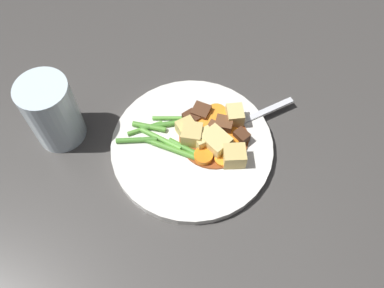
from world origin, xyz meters
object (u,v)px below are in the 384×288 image
object	(u,v)px
meat_chunk_2	(224,125)
potato_chunk_1	(235,116)
carrot_slice_2	(216,114)
potato_chunk_0	(216,142)
potato_chunk_5	(187,129)
fork	(245,120)
water_glass	(52,112)
potato_chunk_4	(203,138)
meat_chunk_4	(192,119)
carrot_slice_3	(207,123)
carrot_slice_1	(232,136)
carrot_slice_0	(203,156)
carrot_slice_4	(223,158)
dinner_plate	(192,146)
carrot_slice_5	(201,130)
meat_chunk_1	(241,137)
potato_chunk_3	(191,135)
meat_chunk_0	(201,113)
potato_chunk_2	(234,156)
meat_chunk_3	(213,130)

from	to	relation	value
meat_chunk_2	potato_chunk_1	bearing A→B (deg)	40.64
carrot_slice_2	potato_chunk_0	xyz separation A→B (m)	(-0.01, -0.06, 0.01)
potato_chunk_5	fork	world-z (taller)	potato_chunk_5
carrot_slice_2	water_glass	size ratio (longest dim) A/B	0.29
potato_chunk_4	meat_chunk_4	size ratio (longest dim) A/B	1.21
carrot_slice_3	potato_chunk_5	bearing A→B (deg)	-158.85
carrot_slice_1	potato_chunk_1	bearing A→B (deg)	79.77
carrot_slice_0	carrot_slice_2	size ratio (longest dim) A/B	0.85
carrot_slice_2	meat_chunk_4	xyz separation A→B (m)	(-0.04, -0.01, 0.00)
carrot_slice_1	carrot_slice_4	size ratio (longest dim) A/B	1.08
dinner_plate	potato_chunk_0	world-z (taller)	potato_chunk_0
potato_chunk_0	fork	size ratio (longest dim) A/B	0.25
carrot_slice_5	carrot_slice_0	bearing A→B (deg)	-87.58
carrot_slice_0	meat_chunk_1	size ratio (longest dim) A/B	1.32
carrot_slice_4	fork	world-z (taller)	carrot_slice_4
carrot_slice_3	potato_chunk_0	distance (m)	0.04
carrot_slice_5	potato_chunk_5	xyz separation A→B (m)	(-0.02, -0.00, 0.01)
dinner_plate	carrot_slice_3	bearing A→B (deg)	52.87
potato_chunk_4	carrot_slice_1	bearing A→B (deg)	8.05
potato_chunk_4	water_glass	distance (m)	0.24
carrot_slice_0	potato_chunk_0	world-z (taller)	potato_chunk_0
carrot_slice_1	potato_chunk_3	distance (m)	0.07
dinner_plate	carrot_slice_5	bearing A→B (deg)	57.57
carrot_slice_0	fork	world-z (taller)	carrot_slice_0
potato_chunk_0	meat_chunk_1	distance (m)	0.04
meat_chunk_0	meat_chunk_4	bearing A→B (deg)	-144.88
potato_chunk_5	carrot_slice_0	bearing A→B (deg)	-62.86
potato_chunk_4	potato_chunk_5	distance (m)	0.03
carrot_slice_1	potato_chunk_0	distance (m)	0.03
meat_chunk_1	potato_chunk_3	bearing A→B (deg)	178.33
carrot_slice_5	meat_chunk_1	size ratio (longest dim) A/B	1.08
carrot_slice_5	water_glass	bearing A→B (deg)	176.17
dinner_plate	water_glass	size ratio (longest dim) A/B	2.17
potato_chunk_5	water_glass	world-z (taller)	water_glass
potato_chunk_2	potato_chunk_4	world-z (taller)	potato_chunk_2
carrot_slice_1	potato_chunk_4	xyz separation A→B (m)	(-0.05, -0.01, 0.01)
potato_chunk_3	meat_chunk_1	world-z (taller)	potato_chunk_3
meat_chunk_3	potato_chunk_3	bearing A→B (deg)	-164.11
meat_chunk_3	water_glass	size ratio (longest dim) A/B	0.20
carrot_slice_4	water_glass	xyz separation A→B (m)	(-0.26, 0.07, 0.04)
carrot_slice_3	meat_chunk_3	world-z (taller)	meat_chunk_3
carrot_slice_2	potato_chunk_1	xyz separation A→B (m)	(0.03, -0.01, 0.01)
carrot_slice_3	dinner_plate	bearing A→B (deg)	-127.13
carrot_slice_4	potato_chunk_0	size ratio (longest dim) A/B	0.72
meat_chunk_3	meat_chunk_0	bearing A→B (deg)	116.94
meat_chunk_2	potato_chunk_5	bearing A→B (deg)	-175.28
meat_chunk_2	dinner_plate	bearing A→B (deg)	-153.27
potato_chunk_1	fork	world-z (taller)	potato_chunk_1
carrot_slice_2	meat_chunk_0	world-z (taller)	meat_chunk_0
carrot_slice_1	meat_chunk_1	bearing A→B (deg)	-18.01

